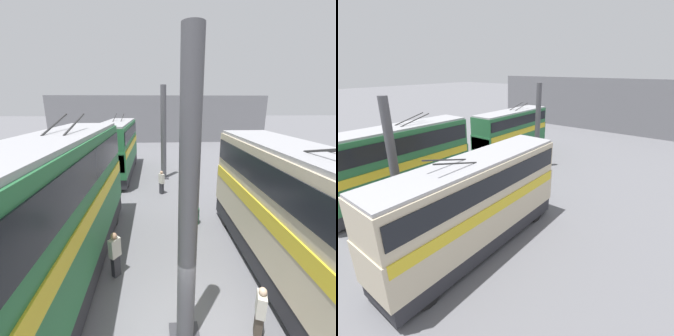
{
  "view_description": "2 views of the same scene",
  "coord_description": "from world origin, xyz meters",
  "views": [
    {
      "loc": [
        -4.64,
        0.75,
        6.3
      ],
      "look_at": [
        9.32,
        -0.09,
        2.29
      ],
      "focal_mm": 24.0,
      "sensor_mm": 36.0,
      "label": 1
    },
    {
      "loc": [
        -6.34,
        -12.39,
        8.99
      ],
      "look_at": [
        8.16,
        -1.01,
        1.88
      ],
      "focal_mm": 28.0,
      "sensor_mm": 36.0,
      "label": 2
    }
  ],
  "objects": [
    {
      "name": "person_aisle_midway",
      "position": [
        10.56,
        0.31,
        0.92
      ],
      "size": [
        0.48,
        0.44,
        1.73
      ],
      "rotation": [
        0.0,
        0.0,
        5.35
      ],
      "color": "#2D2D33",
      "rests_on": "ground_plane"
    },
    {
      "name": "bus_right_near",
      "position": [
        2.64,
        4.04,
        3.01
      ],
      "size": [
        10.66,
        2.54,
        5.92
      ],
      "color": "black",
      "rests_on": "ground_plane"
    },
    {
      "name": "depot_back_wall",
      "position": [
        33.2,
        0.0,
        3.79
      ],
      "size": [
        0.5,
        36.0,
        7.59
      ],
      "color": "slate",
      "rests_on": "ground_plane"
    },
    {
      "name": "bus_right_far",
      "position": [
        15.59,
        4.04,
        2.73
      ],
      "size": [
        9.81,
        2.54,
        5.41
      ],
      "color": "black",
      "rests_on": "ground_plane"
    },
    {
      "name": "support_column_far",
      "position": [
        14.14,
        0.0,
        3.75
      ],
      "size": [
        0.84,
        0.84,
        7.75
      ],
      "color": "#4C4C51",
      "rests_on": "ground_plane"
    },
    {
      "name": "ground_plane",
      "position": [
        0.0,
        0.0,
        0.0
      ],
      "size": [
        240.0,
        240.0,
        0.0
      ],
      "primitive_type": "plane",
      "color": "slate"
    },
    {
      "name": "oil_drum",
      "position": [
        6.23,
        -1.32,
        0.45
      ],
      "size": [
        0.58,
        0.58,
        0.89
      ],
      "color": "#235638",
      "rests_on": "ground_plane"
    },
    {
      "name": "bus_left_near",
      "position": [
        1.87,
        -4.04,
        2.81
      ],
      "size": [
        11.01,
        2.54,
        5.55
      ],
      "color": "black",
      "rests_on": "ground_plane"
    },
    {
      "name": "support_column_near",
      "position": [
        0.03,
        0.0,
        3.75
      ],
      "size": [
        0.84,
        0.84,
        7.75
      ],
      "color": "#4C4C51",
      "rests_on": "ground_plane"
    },
    {
      "name": "person_by_right_row",
      "position": [
        2.57,
        2.28,
        0.97
      ],
      "size": [
        0.48,
        0.45,
        1.82
      ],
      "rotation": [
        0.0,
        0.0,
        0.88
      ],
      "color": "#2D2D33",
      "rests_on": "ground_plane"
    },
    {
      "name": "person_by_left_row",
      "position": [
        0.01,
        -2.05,
        0.85
      ],
      "size": [
        0.48,
        0.38,
        1.62
      ],
      "rotation": [
        0.0,
        0.0,
        4.34
      ],
      "color": "#473D33",
      "rests_on": "ground_plane"
    }
  ]
}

